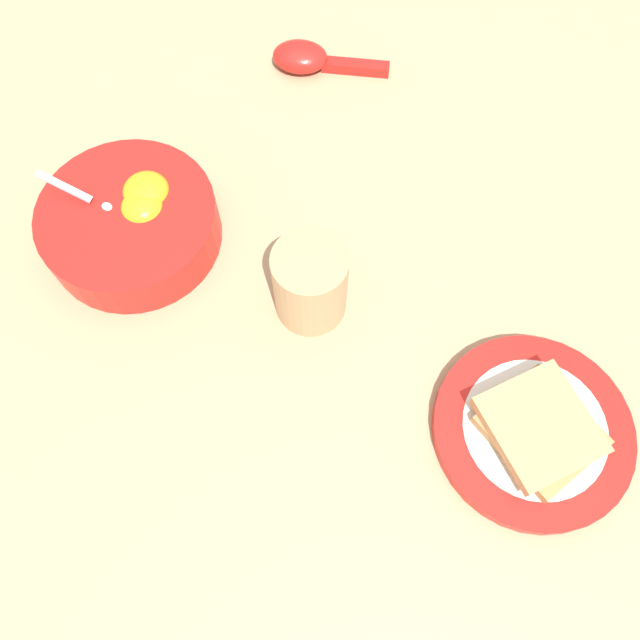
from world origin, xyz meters
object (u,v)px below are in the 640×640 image
at_px(egg_bowl, 131,223).
at_px(toast_plate, 532,430).
at_px(soup_spoon, 308,58).
at_px(drinking_cup, 310,283).
at_px(toast_sandwich, 540,428).

bearing_deg(egg_bowl, toast_plate, 7.01).
xyz_separation_m(toast_plate, soup_spoon, (-0.43, 0.24, 0.01)).
bearing_deg(toast_plate, drinking_cup, -177.15).
height_order(toast_plate, soup_spoon, soup_spoon).
relative_size(egg_bowl, drinking_cup, 1.98).
relative_size(egg_bowl, toast_plate, 0.99).
relative_size(egg_bowl, soup_spoon, 1.30).
bearing_deg(toast_sandwich, soup_spoon, 150.04).
height_order(egg_bowl, toast_sandwich, egg_bowl).
bearing_deg(toast_sandwich, toast_plate, 122.97).
height_order(egg_bowl, drinking_cup, drinking_cup).
bearing_deg(egg_bowl, soup_spoon, 88.88).
relative_size(soup_spoon, drinking_cup, 1.52).
distance_m(egg_bowl, toast_sandwich, 0.44).
relative_size(toast_plate, drinking_cup, 1.99).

